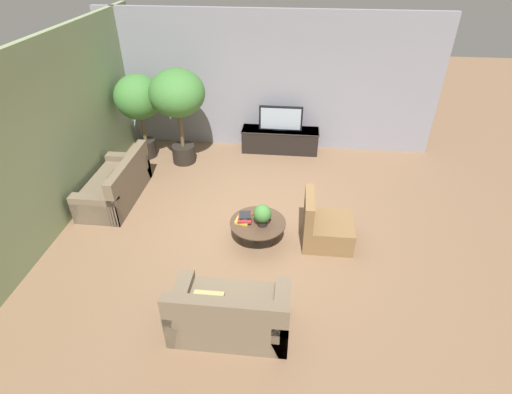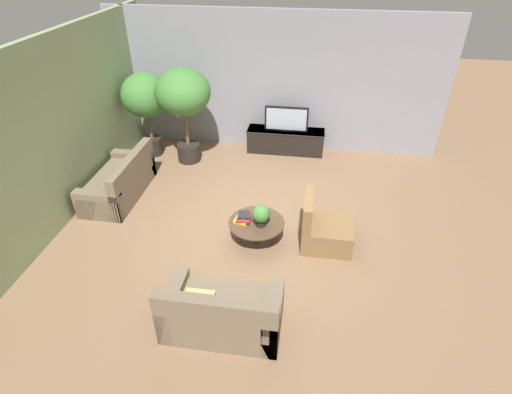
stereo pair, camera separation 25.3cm
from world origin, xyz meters
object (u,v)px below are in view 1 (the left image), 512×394
at_px(coffee_table, 258,228).
at_px(couch_by_wall, 116,186).
at_px(media_console, 280,140).
at_px(television, 281,118).
at_px(couch_near_entry, 230,314).
at_px(potted_palm_corner, 178,98).
at_px(potted_palm_tall, 139,101).
at_px(armchair_wicker, 325,228).
at_px(potted_plant_tabletop, 262,214).

height_order(coffee_table, couch_by_wall, couch_by_wall).
bearing_deg(couch_by_wall, media_console, 128.01).
xyz_separation_m(television, couch_by_wall, (-2.96, -2.31, -0.52)).
xyz_separation_m(couch_near_entry, potted_palm_corner, (-1.72, 4.33, 1.18)).
distance_m(media_console, television, 0.52).
relative_size(couch_near_entry, potted_palm_tall, 0.80).
distance_m(couch_by_wall, potted_palm_corner, 2.16).
distance_m(media_console, couch_by_wall, 3.76).
height_order(coffee_table, armchair_wicker, armchair_wicker).
height_order(coffee_table, potted_plant_tabletop, potted_plant_tabletop).
relative_size(couch_by_wall, potted_plant_tabletop, 4.74).
relative_size(television, couch_by_wall, 0.56).
height_order(television, couch_by_wall, television).
bearing_deg(couch_near_entry, potted_plant_tabletop, -98.21).
bearing_deg(potted_palm_tall, couch_by_wall, -89.69).
height_order(media_console, potted_palm_tall, potted_palm_tall).
height_order(media_console, couch_by_wall, couch_by_wall).
xyz_separation_m(media_console, coffee_table, (-0.18, -3.29, -0.01)).
bearing_deg(couch_near_entry, potted_palm_corner, -68.30).
relative_size(media_console, potted_palm_corner, 0.86).
relative_size(media_console, potted_plant_tabletop, 4.82).
relative_size(couch_near_entry, potted_palm_corner, 0.73).
xyz_separation_m(potted_palm_corner, potted_plant_tabletop, (1.97, -2.60, -0.88)).
relative_size(television, couch_near_entry, 0.65).
xyz_separation_m(couch_by_wall, potted_palm_tall, (-0.01, 1.74, 1.02)).
bearing_deg(television, potted_palm_corner, -160.36).
bearing_deg(media_console, potted_palm_corner, -160.32).
distance_m(potted_palm_tall, potted_plant_tabletop, 4.05).
relative_size(potted_palm_tall, potted_plant_tabletop, 5.10).
relative_size(television, potted_plant_tabletop, 2.65).
bearing_deg(couch_near_entry, armchair_wicker, -123.36).
height_order(television, potted_palm_corner, potted_palm_corner).
distance_m(couch_near_entry, potted_palm_corner, 4.81).
height_order(armchair_wicker, potted_plant_tabletop, armchair_wicker).
distance_m(television, couch_near_entry, 5.11).
height_order(coffee_table, potted_palm_tall, potted_palm_tall).
relative_size(couch_by_wall, potted_palm_tall, 0.93).
height_order(coffee_table, couch_near_entry, couch_near_entry).
distance_m(couch_by_wall, armchair_wicker, 3.95).
xyz_separation_m(television, potted_plant_tabletop, (-0.10, -3.34, -0.21)).
distance_m(coffee_table, potted_palm_corner, 3.39).
distance_m(armchair_wicker, potted_palm_corner, 4.02).
bearing_deg(couch_by_wall, coffee_table, 70.74).
bearing_deg(potted_palm_corner, media_console, 19.68).
height_order(armchair_wicker, potted_palm_tall, potted_palm_tall).
relative_size(armchair_wicker, potted_palm_corner, 0.42).
bearing_deg(potted_palm_tall, armchair_wicker, -33.91).
distance_m(couch_by_wall, couch_near_entry, 3.80).
relative_size(armchair_wicker, potted_plant_tabletop, 2.36).
bearing_deg(armchair_wicker, potted_palm_corner, 50.72).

